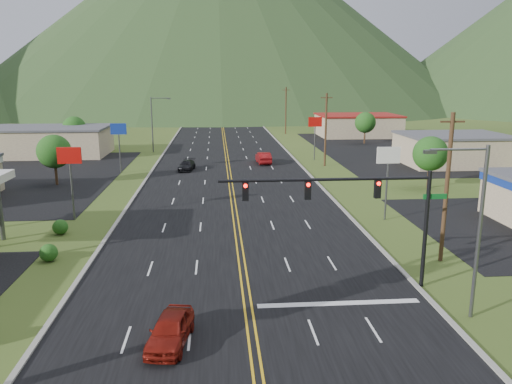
{
  "coord_description": "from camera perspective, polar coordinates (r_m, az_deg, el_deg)",
  "views": [
    {
      "loc": [
        -1.55,
        -12.88,
        12.21
      ],
      "look_at": [
        1.09,
        20.24,
        4.5
      ],
      "focal_mm": 35.0,
      "sensor_mm": 36.0,
      "label": 1
    }
  ],
  "objects": [
    {
      "name": "traffic_signal",
      "position": [
        28.88,
        11.74,
        -1.0
      ],
      "size": [
        13.1,
        0.43,
        7.0
      ],
      "color": "black",
      "rests_on": "ground"
    },
    {
      "name": "streetlight_east",
      "position": [
        27.11,
        23.68,
        -3.09
      ],
      "size": [
        3.28,
        0.25,
        9.0
      ],
      "color": "#59595E",
      "rests_on": "ground"
    },
    {
      "name": "streetlight_west",
      "position": [
        83.79,
        -11.59,
        7.99
      ],
      "size": [
        3.28,
        0.25,
        9.0
      ],
      "color": "#59595E",
      "rests_on": "ground"
    },
    {
      "name": "building_west_far",
      "position": [
        85.68,
        -22.6,
        5.4
      ],
      "size": [
        18.4,
        11.4,
        4.5
      ],
      "color": "beige",
      "rests_on": "ground"
    },
    {
      "name": "building_east_mid",
      "position": [
        76.38,
        21.62,
        4.58
      ],
      "size": [
        14.4,
        11.4,
        4.3
      ],
      "color": "beige",
      "rests_on": "ground"
    },
    {
      "name": "building_east_far",
      "position": [
        107.5,
        11.53,
        7.49
      ],
      "size": [
        16.4,
        12.4,
        4.5
      ],
      "color": "beige",
      "rests_on": "ground"
    },
    {
      "name": "pole_sign_west_a",
      "position": [
        45.22,
        -20.5,
        3.13
      ],
      "size": [
        2.0,
        0.18,
        6.4
      ],
      "color": "#59595E",
      "rests_on": "ground"
    },
    {
      "name": "pole_sign_west_b",
      "position": [
        66.45,
        -15.42,
        6.41
      ],
      "size": [
        2.0,
        0.18,
        6.4
      ],
      "color": "#59595E",
      "rests_on": "ground"
    },
    {
      "name": "pole_sign_east_a",
      "position": [
        43.98,
        14.86,
        3.26
      ],
      "size": [
        2.0,
        0.18,
        6.4
      ],
      "color": "#59595E",
      "rests_on": "ground"
    },
    {
      "name": "pole_sign_east_b",
      "position": [
        74.66,
        6.77,
        7.47
      ],
      "size": [
        2.0,
        0.18,
        6.4
      ],
      "color": "#59595E",
      "rests_on": "ground"
    },
    {
      "name": "tree_west_a",
      "position": [
        61.32,
        -22.08,
        4.31
      ],
      "size": [
        3.84,
        3.84,
        5.82
      ],
      "color": "#382314",
      "rests_on": "ground"
    },
    {
      "name": "tree_west_b",
      "position": [
        88.45,
        -20.05,
        6.88
      ],
      "size": [
        3.84,
        3.84,
        5.82
      ],
      "color": "#382314",
      "rests_on": "ground"
    },
    {
      "name": "tree_east_a",
      "position": [
        58.48,
        19.3,
        4.15
      ],
      "size": [
        3.84,
        3.84,
        5.82
      ],
      "color": "#382314",
      "rests_on": "ground"
    },
    {
      "name": "tree_east_b",
      "position": [
        95.33,
        12.38,
        7.76
      ],
      "size": [
        3.84,
        3.84,
        5.82
      ],
      "color": "#382314",
      "rests_on": "ground"
    },
    {
      "name": "utility_pole_a",
      "position": [
        35.07,
        20.97,
        0.53
      ],
      "size": [
        1.6,
        0.28,
        10.0
      ],
      "color": "#382314",
      "rests_on": "ground"
    },
    {
      "name": "utility_pole_b",
      "position": [
        69.89,
        7.97,
        7.12
      ],
      "size": [
        1.6,
        0.28,
        10.0
      ],
      "color": "#382314",
      "rests_on": "ground"
    },
    {
      "name": "utility_pole_c",
      "position": [
        109.15,
        3.43,
        9.32
      ],
      "size": [
        1.6,
        0.28,
        10.0
      ],
      "color": "#382314",
      "rests_on": "ground"
    },
    {
      "name": "utility_pole_d",
      "position": [
        148.81,
        1.28,
        10.33
      ],
      "size": [
        1.6,
        0.28,
        10.0
      ],
      "color": "#382314",
      "rests_on": "ground"
    },
    {
      "name": "mountain_n",
      "position": [
        234.85,
        -4.41,
        20.44
      ],
      "size": [
        220.0,
        220.0,
        85.0
      ],
      "primitive_type": "cone",
      "color": "#233A1A",
      "rests_on": "ground"
    },
    {
      "name": "car_red_near",
      "position": [
        24.34,
        -9.77,
        -15.33
      ],
      "size": [
        2.33,
        4.39,
        1.42
      ],
      "primitive_type": "imported",
      "rotation": [
        0.0,
        0.0,
        -0.16
      ],
      "color": "maroon",
      "rests_on": "ground"
    },
    {
      "name": "car_dark_mid",
      "position": [
        67.05,
        -7.91,
        2.99
      ],
      "size": [
        2.39,
        4.57,
        1.26
      ],
      "primitive_type": "imported",
      "rotation": [
        0.0,
        0.0,
        -0.15
      ],
      "color": "black",
      "rests_on": "ground"
    },
    {
      "name": "car_red_far",
      "position": [
        71.66,
        0.86,
        3.91
      ],
      "size": [
        2.0,
        5.04,
        1.63
      ],
      "primitive_type": "imported",
      "rotation": [
        0.0,
        0.0,
        3.2
      ],
      "color": "maroon",
      "rests_on": "ground"
    }
  ]
}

